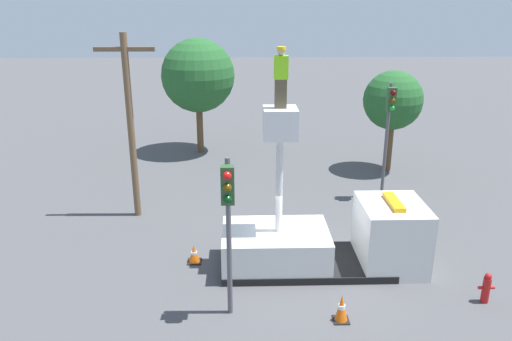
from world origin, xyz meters
name	(u,v)px	position (x,y,z in m)	size (l,w,h in m)	color
ground_plane	(306,266)	(0.00, 0.00, 0.00)	(120.00, 120.00, 0.00)	#4C4C4F
bucket_truck	(328,240)	(0.67, 0.00, 0.92)	(6.43, 2.40, 5.23)	black
worker	(281,78)	(-0.92, 0.00, 6.11)	(0.40, 0.26, 1.75)	brown
traffic_light_pole	(228,208)	(-2.41, -2.63, 3.21)	(0.34, 0.57, 4.52)	#515156
traffic_light_across	(389,119)	(4.05, 5.70, 3.54)	(0.34, 0.57, 5.00)	#515156
fire_hydrant	(486,288)	(4.88, -2.19, 0.46)	(0.46, 0.22, 0.93)	red
traffic_cone_rear	(194,254)	(-3.66, 0.34, 0.29)	(0.46, 0.46, 0.61)	black
traffic_cone_curbside	(342,309)	(0.59, -2.95, 0.38)	(0.43, 0.43, 0.79)	black
tree_left_bg	(198,76)	(-4.40, 12.89, 4.28)	(3.97, 3.97, 6.28)	brown
tree_right_bg	(393,101)	(5.27, 9.39, 3.55)	(2.86, 2.86, 5.02)	brown
utility_pole	(130,121)	(-6.27, 4.23, 3.87)	(2.20, 0.26, 7.12)	brown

